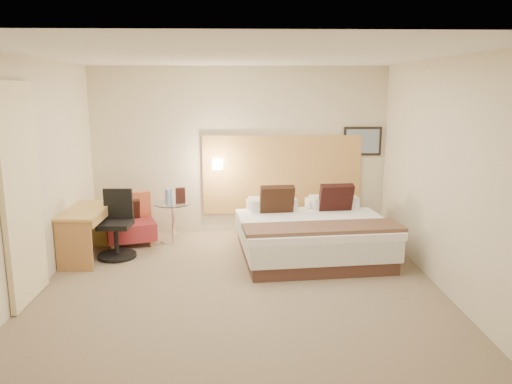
{
  "coord_description": "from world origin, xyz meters",
  "views": [
    {
      "loc": [
        0.03,
        -5.62,
        2.35
      ],
      "look_at": [
        0.22,
        0.68,
        1.04
      ],
      "focal_mm": 35.0,
      "sensor_mm": 36.0,
      "label": 1
    }
  ],
  "objects_px": {
    "lounge_chair": "(130,224)",
    "desk": "(88,219)",
    "bed": "(310,233)",
    "side_table": "(173,220)",
    "desk_chair": "(117,230)"
  },
  "relations": [
    {
      "from": "lounge_chair",
      "to": "desk",
      "type": "height_order",
      "value": "lounge_chair"
    },
    {
      "from": "bed",
      "to": "lounge_chair",
      "type": "height_order",
      "value": "bed"
    },
    {
      "from": "lounge_chair",
      "to": "side_table",
      "type": "distance_m",
      "value": 0.66
    },
    {
      "from": "side_table",
      "to": "desk",
      "type": "relative_size",
      "value": 0.59
    },
    {
      "from": "side_table",
      "to": "desk_chair",
      "type": "xyz_separation_m",
      "value": [
        -0.7,
        -0.67,
        0.05
      ]
    },
    {
      "from": "lounge_chair",
      "to": "side_table",
      "type": "height_order",
      "value": "lounge_chair"
    },
    {
      "from": "bed",
      "to": "desk",
      "type": "relative_size",
      "value": 1.92
    },
    {
      "from": "bed",
      "to": "desk",
      "type": "bearing_deg",
      "value": -179.46
    },
    {
      "from": "bed",
      "to": "desk_chair",
      "type": "bearing_deg",
      "value": 179.73
    },
    {
      "from": "lounge_chair",
      "to": "desk_chair",
      "type": "bearing_deg",
      "value": -93.73
    },
    {
      "from": "lounge_chair",
      "to": "desk_chair",
      "type": "distance_m",
      "value": 0.65
    },
    {
      "from": "side_table",
      "to": "bed",
      "type": "bearing_deg",
      "value": -18.53
    },
    {
      "from": "desk",
      "to": "desk_chair",
      "type": "xyz_separation_m",
      "value": [
        0.38,
        0.04,
        -0.17
      ]
    },
    {
      "from": "desk_chair",
      "to": "lounge_chair",
      "type": "bearing_deg",
      "value": 86.27
    },
    {
      "from": "side_table",
      "to": "desk",
      "type": "distance_m",
      "value": 1.32
    }
  ]
}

